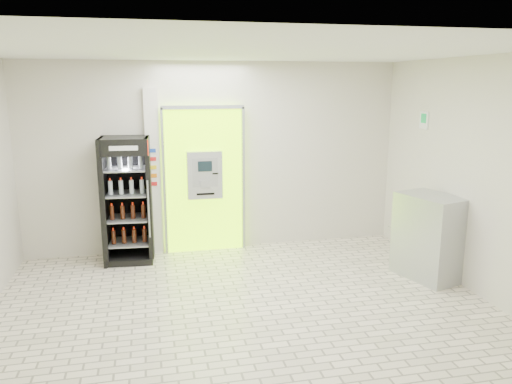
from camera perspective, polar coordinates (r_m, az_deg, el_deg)
name	(u,v)px	position (r m, az deg, el deg)	size (l,w,h in m)	color
ground	(246,313)	(6.08, -1.10, -13.63)	(6.00, 6.00, 0.00)	beige
room_shell	(246,159)	(5.53, -1.18, 3.79)	(6.00, 6.00, 6.00)	beige
atm_assembly	(204,179)	(7.97, -5.95, 1.49)	(1.30, 0.24, 2.33)	#9CF800
pillar	(154,172)	(7.93, -11.61, 2.21)	(0.22, 0.11, 2.60)	silver
beverage_cooler	(128,202)	(7.76, -14.47, -1.13)	(0.75, 0.70, 1.89)	black
steel_cabinet	(429,237)	(7.32, 19.21, -4.85)	(0.83, 1.01, 1.17)	#A6A9AE
exit_sign	(424,120)	(7.90, 18.66, 7.78)	(0.02, 0.22, 0.26)	white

